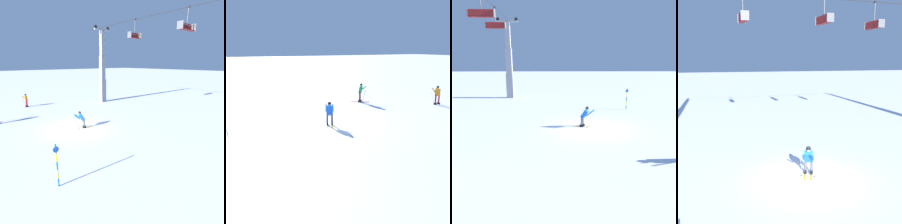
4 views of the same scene
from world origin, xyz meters
The scene contains 6 objects.
ground_plane centered at (0.00, 0.00, 0.00)m, with size 260.00×260.00×0.00m, color white.
skier_carving_main centered at (0.22, 0.48, 0.89)m, with size 1.25×1.83×1.67m.
lift_tower_far centered at (14.91, 8.75, 4.24)m, with size 0.89×2.76×10.32m.
chairlift_seat_second centered at (4.57, 8.75, 8.62)m, with size 0.61×2.23×1.91m.
chairlift_seat_middle centered at (9.00, 8.75, 8.41)m, with size 0.61×2.04×2.13m.
trail_marker_pole centered at (6.44, -4.53, 1.15)m, with size 0.07×0.28×2.14m.
Camera 3 is at (-15.35, 2.56, 4.48)m, focal length 35.53 mm.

